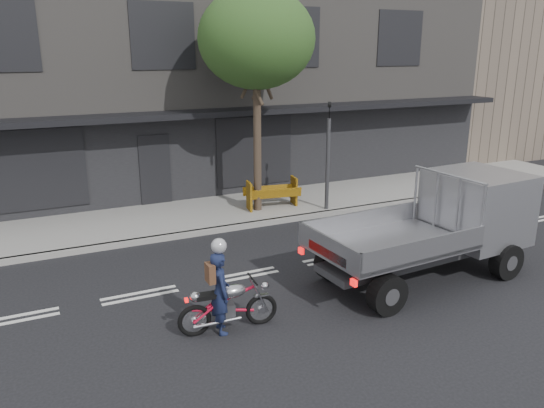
{
  "coord_description": "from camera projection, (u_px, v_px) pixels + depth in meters",
  "views": [
    {
      "loc": [
        -4.25,
        -10.44,
        5.02
      ],
      "look_at": [
        0.94,
        0.5,
        1.47
      ],
      "focal_mm": 35.0,
      "sensor_mm": 36.0,
      "label": 1
    }
  ],
  "objects": [
    {
      "name": "ground",
      "position": [
        245.0,
        275.0,
        12.21
      ],
      "size": [
        80.0,
        80.0,
        0.0
      ],
      "primitive_type": "plane",
      "color": "black",
      "rests_on": "ground"
    },
    {
      "name": "sidewalk",
      "position": [
        186.0,
        216.0,
        16.26
      ],
      "size": [
        32.0,
        3.2,
        0.15
      ],
      "primitive_type": "cube",
      "color": "gray",
      "rests_on": "ground"
    },
    {
      "name": "kerb",
      "position": [
        202.0,
        232.0,
        14.88
      ],
      "size": [
        32.0,
        0.2,
        0.15
      ],
      "primitive_type": "cube",
      "color": "gray",
      "rests_on": "ground"
    },
    {
      "name": "building_main",
      "position": [
        133.0,
        76.0,
        20.88
      ],
      "size": [
        26.0,
        10.0,
        8.0
      ],
      "primitive_type": "cube",
      "color": "slate",
      "rests_on": "ground"
    },
    {
      "name": "building_neighbour",
      "position": [
        503.0,
        49.0,
        28.83
      ],
      "size": [
        14.0,
        10.0,
        10.0
      ],
      "primitive_type": "cube",
      "color": "brown",
      "rests_on": "ground"
    },
    {
      "name": "street_tree",
      "position": [
        257.0,
        40.0,
        15.27
      ],
      "size": [
        3.4,
        3.4,
        6.74
      ],
      "color": "#382B21",
      "rests_on": "ground"
    },
    {
      "name": "traffic_light_pole",
      "position": [
        328.0,
        162.0,
        16.38
      ],
      "size": [
        0.12,
        0.12,
        3.5
      ],
      "color": "#2D2D30",
      "rests_on": "ground"
    },
    {
      "name": "motorcycle",
      "position": [
        228.0,
        305.0,
        9.73
      ],
      "size": [
        1.9,
        0.55,
        0.98
      ],
      "rotation": [
        0.0,
        0.0,
        -0.09
      ],
      "color": "black",
      "rests_on": "ground"
    },
    {
      "name": "rider",
      "position": [
        220.0,
        293.0,
        9.59
      ],
      "size": [
        0.42,
        0.6,
        1.56
      ],
      "primitive_type": "imported",
      "rotation": [
        0.0,
        0.0,
        1.48
      ],
      "color": "#171F3F",
      "rests_on": "ground"
    },
    {
      "name": "flatbed_ute",
      "position": [
        462.0,
        214.0,
        12.21
      ],
      "size": [
        5.27,
        2.42,
        2.39
      ],
      "rotation": [
        0.0,
        0.0,
        0.06
      ],
      "color": "black",
      "rests_on": "ground"
    },
    {
      "name": "construction_barrier",
      "position": [
        275.0,
        195.0,
        16.63
      ],
      "size": [
        1.78,
        0.95,
        0.95
      ],
      "primitive_type": null,
      "rotation": [
        0.0,
        0.0,
        -0.17
      ],
      "color": "#FDA70D",
      "rests_on": "sidewalk"
    }
  ]
}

